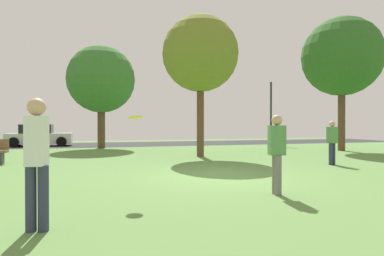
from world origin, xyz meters
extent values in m
plane|color=#5B8442|center=(0.00, 0.00, 0.00)|extent=(44.00, 44.00, 0.00)
cube|color=#28282B|center=(0.00, 16.00, 0.00)|extent=(44.00, 6.40, 0.01)
cylinder|color=brown|center=(9.91, 6.44, 1.79)|extent=(0.39, 0.39, 3.58)
sphere|color=#2D6023|center=(9.91, 6.44, 5.21)|extent=(4.33, 4.33, 4.33)
cylinder|color=brown|center=(1.36, 5.52, 1.65)|extent=(0.32, 0.32, 3.30)
sphere|color=olive|center=(1.36, 5.52, 4.64)|extent=(3.43, 3.43, 3.43)
cylinder|color=brown|center=(-2.81, 12.48, 1.46)|extent=(0.46, 0.46, 2.92)
sphere|color=#38702D|center=(-2.81, 12.48, 4.26)|extent=(4.14, 4.14, 4.14)
cylinder|color=slate|center=(0.33, -2.61, 0.40)|extent=(0.14, 0.14, 0.81)
cylinder|color=slate|center=(0.36, -2.46, 0.40)|extent=(0.14, 0.14, 0.81)
cube|color=#51894C|center=(0.35, -2.54, 1.11)|extent=(0.36, 0.28, 0.61)
sphere|color=tan|center=(0.35, -2.54, 1.52)|extent=(0.22, 0.22, 0.22)
cylinder|color=#2D334C|center=(4.84, 1.24, 0.39)|extent=(0.14, 0.14, 0.78)
cylinder|color=#2D334C|center=(4.99, 1.29, 0.39)|extent=(0.14, 0.14, 0.78)
cube|color=#51894C|center=(4.91, 1.27, 1.07)|extent=(0.31, 0.37, 0.58)
sphere|color=tan|center=(4.91, 1.27, 1.46)|extent=(0.21, 0.21, 0.21)
cylinder|color=#2D334C|center=(-4.04, -3.62, 0.44)|extent=(0.14, 0.14, 0.88)
cylinder|color=#2D334C|center=(-3.88, -3.65, 0.44)|extent=(0.14, 0.14, 0.88)
cube|color=silver|center=(-3.96, -3.64, 1.21)|extent=(0.28, 0.36, 0.66)
sphere|color=tan|center=(-3.96, -3.64, 1.66)|extent=(0.24, 0.24, 0.24)
cylinder|color=yellow|center=(-2.45, -1.92, 1.57)|extent=(0.37, 0.37, 0.07)
cube|color=white|center=(-6.75, 15.62, 0.51)|extent=(4.08, 1.70, 0.71)
cube|color=black|center=(-6.95, 15.62, 1.16)|extent=(1.96, 1.50, 0.60)
cylinder|color=black|center=(-5.32, 16.47, 0.32)|extent=(0.64, 0.22, 0.64)
cylinder|color=black|center=(-5.32, 14.77, 0.32)|extent=(0.64, 0.22, 0.64)
cylinder|color=black|center=(-8.17, 16.47, 0.32)|extent=(0.64, 0.22, 0.64)
cylinder|color=black|center=(-8.17, 14.77, 0.32)|extent=(0.64, 0.22, 0.64)
cube|color=#333338|center=(-6.45, 4.88, 0.23)|extent=(0.10, 0.40, 0.45)
cylinder|color=#2D2D33|center=(8.88, 12.20, 2.25)|extent=(0.14, 0.14, 4.50)
camera|label=1|loc=(-3.23, -8.37, 1.42)|focal=30.37mm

